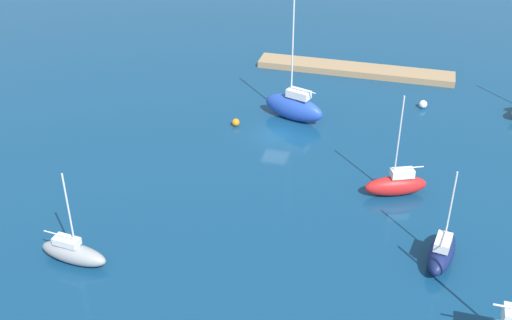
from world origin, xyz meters
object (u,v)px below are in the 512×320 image
at_px(sailboat_navy_inner_mooring, 442,251).
at_px(mooring_buoy_orange, 236,122).
at_px(pier_dock, 355,70).
at_px(sailboat_gray_center_basin, 73,252).
at_px(mooring_buoy_white, 423,104).
at_px(sailboat_blue_near_pier, 294,106).
at_px(sailboat_red_far_north, 396,184).

height_order(sailboat_navy_inner_mooring, mooring_buoy_orange, sailboat_navy_inner_mooring).
bearing_deg(pier_dock, sailboat_gray_center_basin, 69.16).
height_order(sailboat_navy_inner_mooring, mooring_buoy_white, sailboat_navy_inner_mooring).
bearing_deg(sailboat_blue_near_pier, sailboat_gray_center_basin, 86.39).
xyz_separation_m(sailboat_blue_near_pier, mooring_buoy_orange, (5.36, 2.97, -1.06)).
xyz_separation_m(sailboat_red_far_north, sailboat_navy_inner_mooring, (-3.89, 8.06, -0.02)).
bearing_deg(mooring_buoy_orange, sailboat_blue_near_pier, -150.97).
distance_m(sailboat_red_far_north, sailboat_blue_near_pier, 15.99).
bearing_deg(mooring_buoy_orange, mooring_buoy_white, -153.42).
bearing_deg(sailboat_red_far_north, mooring_buoy_white, -117.49).
relative_size(mooring_buoy_orange, mooring_buoy_white, 0.90).
height_order(sailboat_gray_center_basin, mooring_buoy_orange, sailboat_gray_center_basin).
bearing_deg(sailboat_navy_inner_mooring, mooring_buoy_white, 14.57).
bearing_deg(mooring_buoy_orange, pier_dock, -120.60).
height_order(sailboat_blue_near_pier, mooring_buoy_white, sailboat_blue_near_pier).
height_order(sailboat_gray_center_basin, sailboat_blue_near_pier, sailboat_blue_near_pier).
relative_size(sailboat_navy_inner_mooring, mooring_buoy_white, 8.80).
distance_m(sailboat_blue_near_pier, mooring_buoy_orange, 6.22).
distance_m(sailboat_navy_inner_mooring, sailboat_blue_near_pier, 24.63).
height_order(sailboat_gray_center_basin, mooring_buoy_white, sailboat_gray_center_basin).
distance_m(sailboat_gray_center_basin, sailboat_blue_near_pier, 28.44).
relative_size(pier_dock, sailboat_navy_inner_mooring, 3.05).
height_order(sailboat_red_far_north, sailboat_blue_near_pier, sailboat_blue_near_pier).
xyz_separation_m(sailboat_red_far_north, mooring_buoy_white, (-1.56, -17.47, -0.58)).
height_order(pier_dock, mooring_buoy_orange, mooring_buoy_orange).
bearing_deg(sailboat_gray_center_basin, mooring_buoy_orange, 83.01).
distance_m(sailboat_gray_center_basin, mooring_buoy_orange, 23.97).
bearing_deg(sailboat_navy_inner_mooring, sailboat_blue_near_pier, 47.34).
bearing_deg(sailboat_red_far_north, sailboat_navy_inner_mooring, 93.37).
relative_size(sailboat_navy_inner_mooring, mooring_buoy_orange, 9.78).
bearing_deg(mooring_buoy_white, mooring_buoy_orange, 26.58).
xyz_separation_m(pier_dock, sailboat_red_far_north, (-6.74, 25.08, 0.63)).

